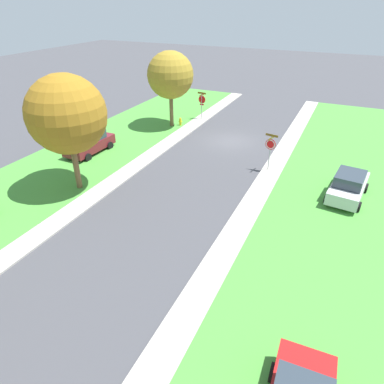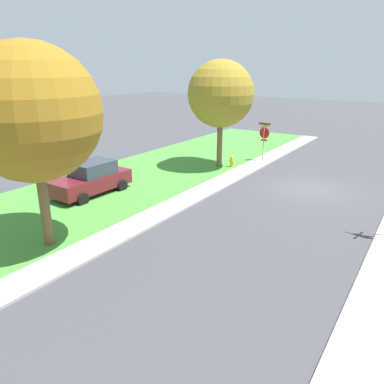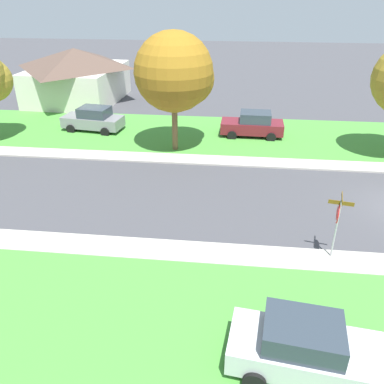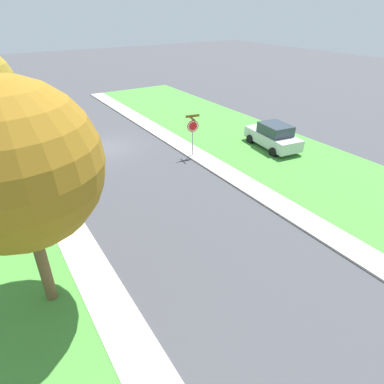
% 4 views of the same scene
% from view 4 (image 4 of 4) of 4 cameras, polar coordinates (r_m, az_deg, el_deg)
% --- Properties ---
extents(ground_plane, '(120.00, 120.00, 0.00)m').
position_cam_4_polar(ground_plane, '(24.23, -14.56, 7.27)').
color(ground_plane, '#424247').
extents(sidewalk_east, '(1.40, 56.00, 0.10)m').
position_cam_4_polar(sidewalk_east, '(13.10, -16.29, -13.66)').
color(sidewalk_east, '#ADA89E').
rests_on(sidewalk_east, ground).
extents(sidewalk_west, '(1.40, 56.00, 0.10)m').
position_cam_4_polar(sidewalk_west, '(17.18, 14.72, -2.07)').
color(sidewalk_west, '#ADA89E').
rests_on(sidewalk_west, ground).
extents(lawn_west, '(8.00, 56.00, 0.08)m').
position_cam_4_polar(lawn_west, '(20.58, 23.88, 1.69)').
color(lawn_west, '#479338').
rests_on(lawn_west, ground).
extents(stop_sign_near_corner, '(0.92, 0.92, 2.77)m').
position_cam_4_polar(stop_sign_near_corner, '(27.05, -27.90, 11.34)').
color(stop_sign_near_corner, '#9E9EA3').
rests_on(stop_sign_near_corner, ground).
extents(stop_sign_far_corner, '(0.91, 0.91, 2.77)m').
position_cam_4_polar(stop_sign_far_corner, '(21.51, 0.13, 10.80)').
color(stop_sign_far_corner, '#9E9EA3').
rests_on(stop_sign_far_corner, ground).
extents(car_silver_driveway_right, '(2.44, 4.49, 1.76)m').
position_cam_4_polar(car_silver_driveway_right, '(23.82, 13.70, 9.26)').
color(car_silver_driveway_right, silver).
rests_on(car_silver_driveway_right, ground).
extents(tree_corner_large, '(5.10, 4.75, 7.33)m').
position_cam_4_polar(tree_corner_large, '(10.36, -29.39, 3.08)').
color(tree_corner_large, brown).
rests_on(tree_corner_large, ground).
extents(fire_hydrant, '(0.38, 0.22, 0.83)m').
position_cam_4_polar(fire_hydrant, '(24.83, -28.72, 6.16)').
color(fire_hydrant, gold).
rests_on(fire_hydrant, ground).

